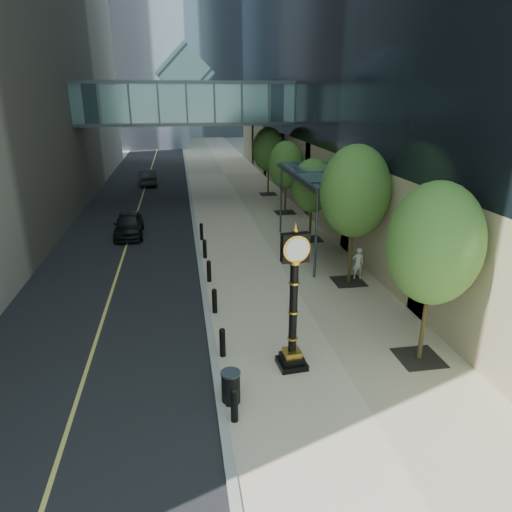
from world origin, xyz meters
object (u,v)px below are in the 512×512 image
Objects in this scene: street_clock at (293,309)px; trash_bin at (231,388)px; pedestrian at (358,263)px; car_far at (148,177)px; car_near at (129,224)px.

trash_bin is at bearing -149.93° from street_clock.
street_clock is at bearing 57.84° from pedestrian.
trash_bin is at bearing 91.62° from car_far.
car_far reaches higher than car_near.
car_far is (-6.18, 32.10, -1.31)m from street_clock.
street_clock is 5.09× the size of trash_bin.
street_clock is at bearing 34.57° from trash_bin.
trash_bin is at bearing -77.82° from car_near.
pedestrian is 0.37× the size of car_near.
street_clock reaches higher than trash_bin.
pedestrian is (4.71, 6.51, -1.22)m from street_clock.
car_far is at bearing 87.24° from car_near.
car_far is at bearing -63.25° from pedestrian.
street_clock is 2.97m from trash_bin.
trash_bin is 0.58× the size of pedestrian.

